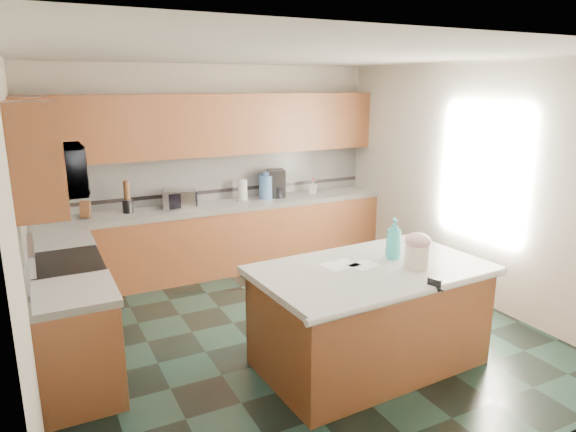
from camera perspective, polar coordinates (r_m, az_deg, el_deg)
floor at (r=5.35m, az=0.27°, el=-12.73°), size 4.60×4.60×0.00m
ceiling at (r=4.77m, az=0.31°, el=17.52°), size 4.60×4.60×0.00m
wall_back at (r=6.99m, az=-8.47°, el=5.27°), size 4.60×0.04×2.70m
wall_front at (r=3.10m, az=20.46°, el=-7.15°), size 4.60×0.04×2.70m
wall_left at (r=4.38m, az=-27.86°, el=-1.74°), size 0.04×4.60×2.70m
wall_right at (r=6.27m, az=19.53°, el=3.56°), size 0.04×4.60×2.70m
back_base_cab at (r=6.90m, az=-7.33°, el=-2.65°), size 4.60×0.60×0.86m
back_countertop at (r=6.79m, az=-7.46°, el=1.06°), size 4.60×0.64×0.06m
back_upper_cab at (r=6.75m, az=-8.14°, el=10.00°), size 4.60×0.33×0.78m
back_backsplash at (r=6.98m, az=-8.35°, el=4.30°), size 4.60×0.02×0.63m
back_accent_band at (r=7.01m, az=-8.27°, el=2.73°), size 4.60×0.01×0.05m
left_base_cab_rear at (r=5.88m, az=-23.64°, el=-6.85°), size 0.60×0.82×0.86m
left_counter_rear at (r=5.74m, az=-24.10°, el=-2.56°), size 0.64×0.82×0.06m
left_base_cab_front at (r=4.48m, az=-22.27°, el=-13.45°), size 0.60×0.72×0.86m
left_counter_front at (r=4.29m, az=-22.85°, el=-7.98°), size 0.64×0.72×0.06m
left_backsplash at (r=4.94m, az=-27.31°, el=-1.38°), size 0.02×2.30×0.63m
left_accent_band at (r=4.99m, az=-26.99°, el=-3.53°), size 0.01×2.30×0.05m
left_upper_cab_rear at (r=5.68m, az=-26.63°, el=7.84°), size 0.33×1.09×0.78m
left_upper_cab_front at (r=4.03m, az=-26.22°, el=5.79°), size 0.33×0.72×0.78m
range_body at (r=5.14m, az=-23.05°, el=-9.71°), size 0.60×0.76×0.88m
range_oven_door at (r=5.18m, az=-19.77°, el=-9.71°), size 0.02×0.68×0.55m
range_cooktop at (r=4.98m, az=-23.56°, el=-4.85°), size 0.62×0.78×0.04m
range_handle at (r=5.04m, az=-19.80°, el=-5.71°), size 0.02×0.66×0.02m
range_backguard at (r=4.95m, az=-26.70°, el=-3.88°), size 0.06×0.76×0.18m
microwave at (r=4.79m, az=-24.55°, el=4.60°), size 0.50×0.73×0.41m
island_base at (r=4.68m, az=9.01°, el=-11.24°), size 1.94×1.17×0.86m
island_top at (r=4.50m, az=9.24°, el=-5.95°), size 2.05×1.27×0.06m
island_bullnose at (r=4.07m, az=14.16°, el=-8.43°), size 1.99×0.16×0.06m
treat_jar at (r=4.50m, az=14.12°, el=-4.37°), size 0.22×0.22×0.21m
treat_jar_lid at (r=4.46m, az=14.23°, el=-2.69°), size 0.22×0.22×0.14m
treat_jar_knob at (r=4.45m, az=14.26°, el=-2.10°), size 0.07×0.02×0.02m
treat_jar_knob_end_l at (r=4.43m, az=13.91°, el=-2.17°), size 0.04×0.04×0.04m
treat_jar_knob_end_r at (r=4.47m, az=14.62°, el=-2.04°), size 0.04×0.04×0.04m
soap_bottle_island at (r=4.68m, az=11.68°, el=-2.47°), size 0.19×0.19×0.37m
paper_sheet_a at (r=4.51m, az=8.49°, el=-5.44°), size 0.28×0.23×0.00m
paper_sheet_b at (r=4.50m, az=5.83°, el=-5.40°), size 0.32×0.26×0.00m
clamp_body at (r=4.19m, az=15.93°, el=-7.32°), size 0.07×0.11×0.09m
clamp_handle at (r=4.15m, az=16.50°, el=-7.84°), size 0.02×0.07×0.02m
knife_block at (r=6.47m, az=-21.60°, el=0.68°), size 0.15×0.17×0.22m
utensil_crock at (r=6.56m, az=-17.37°, el=1.04°), size 0.13×0.13×0.16m
utensil_bundle at (r=6.52m, az=-17.50°, el=2.74°), size 0.08×0.08×0.24m
toaster_oven at (r=6.65m, az=-11.86°, el=1.90°), size 0.47×0.40×0.23m
toaster_oven_door at (r=6.53m, az=-11.56°, el=1.68°), size 0.36×0.01×0.19m
paper_towel at (r=6.96m, az=-5.07°, el=2.91°), size 0.13×0.13×0.28m
paper_towel_base at (r=6.99m, az=-5.05°, el=1.84°), size 0.19×0.19×0.01m
water_jug at (r=7.05m, az=-2.45°, el=3.25°), size 0.19×0.19×0.32m
water_jug_neck at (r=7.01m, az=-2.47°, el=4.71°), size 0.09×0.09×0.05m
coffee_maker at (r=7.13m, az=-1.33°, el=3.64°), size 0.28×0.30×0.38m
coffee_carafe at (r=7.10m, az=-1.13°, el=2.68°), size 0.16×0.16×0.16m
soap_bottle_back at (r=7.38m, az=2.79°, el=3.27°), size 0.13×0.13×0.20m
soap_back_cap at (r=7.36m, az=2.80°, el=4.13°), size 0.02×0.02×0.03m
window_light_proxy at (r=6.09m, az=20.80°, el=4.58°), size 0.02×1.40×1.10m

